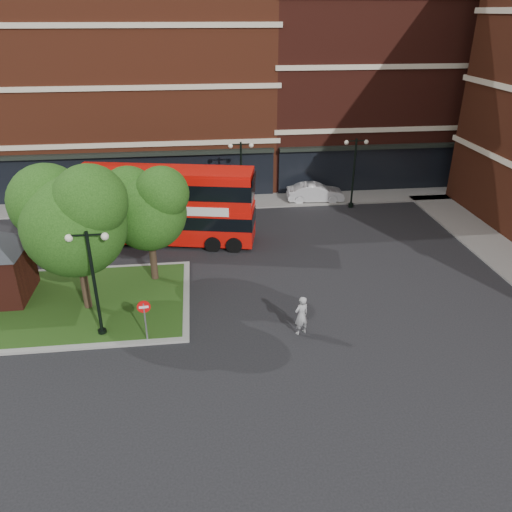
{
  "coord_description": "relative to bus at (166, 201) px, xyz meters",
  "views": [
    {
      "loc": [
        -0.94,
        -18.68,
        12.89
      ],
      "look_at": [
        1.68,
        3.25,
        2.0
      ],
      "focal_mm": 35.0,
      "sensor_mm": 36.0,
      "label": 1
    }
  ],
  "objects": [
    {
      "name": "lamp_island",
      "position": [
        -2.55,
        -9.82,
        0.18
      ],
      "size": [
        1.72,
        0.36,
        5.0
      ],
      "color": "black",
      "rests_on": "ground"
    },
    {
      "name": "lamp_far_right",
      "position": [
        12.95,
        4.48,
        0.18
      ],
      "size": [
        1.72,
        0.36,
        5.0
      ],
      "color": "black",
      "rests_on": "ground"
    },
    {
      "name": "woman",
      "position": [
        6.17,
        -10.7,
        -1.71
      ],
      "size": [
        0.8,
        0.68,
        1.87
      ],
      "primitive_type": "imported",
      "rotation": [
        0.0,
        0.0,
        3.54
      ],
      "color": "gray",
      "rests_on": "ground"
    },
    {
      "name": "tree_island_east",
      "position": [
        -0.63,
        -4.96,
        1.59
      ],
      "size": [
        4.46,
        3.9,
        6.29
      ],
      "color": "#2D2116",
      "rests_on": "ground"
    },
    {
      "name": "no_entry_sign",
      "position": [
        -0.55,
        -10.52,
        -1.19
      ],
      "size": [
        0.57,
        0.09,
        2.05
      ],
      "rotation": [
        0.0,
        0.0,
        0.08
      ],
      "color": "slate",
      "rests_on": "ground"
    },
    {
      "name": "car_white",
      "position": [
        10.61,
        5.98,
        -1.96
      ],
      "size": [
        4.28,
        1.71,
        1.38
      ],
      "primitive_type": "imported",
      "rotation": [
        0.0,
        0.0,
        1.51
      ],
      "color": "silver",
      "rests_on": "ground"
    },
    {
      "name": "tree_island_west",
      "position": [
        -3.64,
        -7.45,
        2.15
      ],
      "size": [
        5.4,
        4.71,
        7.21
      ],
      "color": "#2D2116",
      "rests_on": "ground"
    },
    {
      "name": "ground",
      "position": [
        2.95,
        -10.02,
        -2.65
      ],
      "size": [
        120.0,
        120.0,
        0.0
      ],
      "primitive_type": "plane",
      "color": "black",
      "rests_on": "ground"
    },
    {
      "name": "car_silver",
      "position": [
        -3.46,
        5.98,
        -1.86
      ],
      "size": [
        4.8,
        2.43,
        1.57
      ],
      "primitive_type": "imported",
      "rotation": [
        0.0,
        0.0,
        1.7
      ],
      "color": "#A9ABB0",
      "rests_on": "ground"
    },
    {
      "name": "terrace_far_right",
      "position": [
        16.95,
        13.98,
        5.35
      ],
      "size": [
        18.0,
        12.0,
        16.0
      ],
      "primitive_type": "cube",
      "color": "#471911",
      "rests_on": "ground"
    },
    {
      "name": "bus",
      "position": [
        0.0,
        0.0,
        0.0
      ],
      "size": [
        10.84,
        4.51,
        4.04
      ],
      "rotation": [
        0.0,
        0.0,
        -0.21
      ],
      "color": "red",
      "rests_on": "ground"
    },
    {
      "name": "terrace_far_left",
      "position": [
        -5.05,
        13.98,
        4.35
      ],
      "size": [
        26.0,
        12.0,
        14.0
      ],
      "primitive_type": "cube",
      "color": "maroon",
      "rests_on": "ground"
    },
    {
      "name": "pavement_far",
      "position": [
        2.95,
        6.48,
        -2.59
      ],
      "size": [
        44.0,
        3.0,
        0.12
      ],
      "primitive_type": "cube",
      "color": "slate",
      "rests_on": "ground"
    },
    {
      "name": "traffic_island",
      "position": [
        -5.05,
        -7.02,
        -2.58
      ],
      "size": [
        12.6,
        7.6,
        0.15
      ],
      "color": "gray",
      "rests_on": "ground"
    },
    {
      "name": "lamp_far_left",
      "position": [
        4.95,
        4.48,
        0.18
      ],
      "size": [
        1.72,
        0.36,
        5.0
      ],
      "color": "black",
      "rests_on": "ground"
    }
  ]
}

